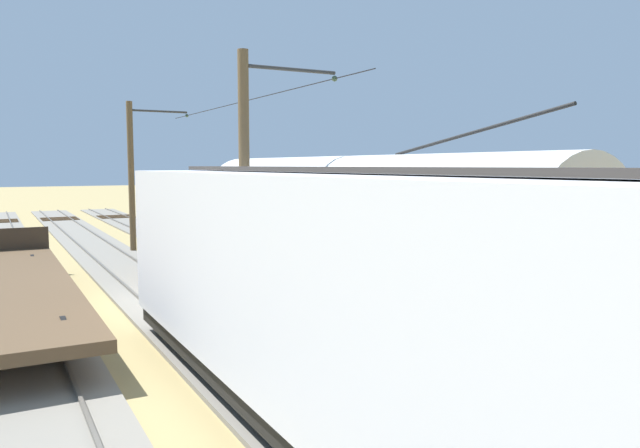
# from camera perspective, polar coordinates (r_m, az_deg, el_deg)

# --- Properties ---
(ground_plane) EXTENTS (220.00, 220.00, 0.00)m
(ground_plane) POSITION_cam_1_polar(r_m,az_deg,el_deg) (18.70, -14.23, -7.15)
(ground_plane) COLOR #9E8956
(track_streetcar_siding) EXTENTS (2.80, 80.00, 0.18)m
(track_streetcar_siding) POSITION_cam_1_polar(r_m,az_deg,el_deg) (20.30, -3.39, -5.83)
(track_streetcar_siding) COLOR slate
(track_streetcar_siding) RESTS_ON ground
(track_adjacent_siding) EXTENTS (2.80, 80.00, 0.18)m
(track_adjacent_siding) POSITION_cam_1_polar(r_m,az_deg,el_deg) (18.98, -14.47, -6.80)
(track_adjacent_siding) COLOR slate
(track_adjacent_siding) RESTS_ON ground
(track_third_siding) EXTENTS (2.80, 80.00, 0.18)m
(track_third_siding) POSITION_cam_1_polar(r_m,az_deg,el_deg) (18.46, -26.72, -7.57)
(track_third_siding) COLOR slate
(track_third_siding) RESTS_ON ground
(vintage_streetcar) EXTENTS (2.65, 18.14, 4.92)m
(vintage_streetcar) POSITION_cam_1_polar(r_m,az_deg,el_deg) (16.56, 2.33, -0.66)
(vintage_streetcar) COLOR orange
(vintage_streetcar) RESTS_ON ground
(flatcar_adjacent) EXTENTS (2.80, 13.87, 1.60)m
(flatcar_adjacent) POSITION_cam_1_polar(r_m,az_deg,el_deg) (18.28, -26.83, -5.12)
(flatcar_adjacent) COLOR brown
(flatcar_adjacent) RESTS_ON ground
(boxcar_far_siding) EXTENTS (2.96, 12.87, 3.85)m
(boxcar_far_siding) POSITION_cam_1_polar(r_m,az_deg,el_deg) (9.50, 0.06, -5.91)
(boxcar_far_siding) COLOR silver
(boxcar_far_siding) RESTS_ON ground
(catenary_pole_foreground) EXTENTS (2.90, 0.28, 6.97)m
(catenary_pole_foreground) POSITION_cam_1_polar(r_m,az_deg,el_deg) (29.42, -17.18, 4.51)
(catenary_pole_foreground) COLOR brown
(catenary_pole_foreground) RESTS_ON ground
(catenary_pole_mid_near) EXTENTS (2.90, 0.28, 6.97)m
(catenary_pole_mid_near) POSITION_cam_1_polar(r_m,az_deg,el_deg) (15.82, -6.85, 4.05)
(catenary_pole_mid_near) COLOR brown
(catenary_pole_mid_near) RESTS_ON ground
(overhead_wire_run) EXTENTS (2.70, 18.14, 0.18)m
(overhead_wire_run) POSITION_cam_1_polar(r_m,az_deg,el_deg) (24.00, -8.26, 11.19)
(overhead_wire_run) COLOR black
(overhead_wire_run) RESTS_ON ground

